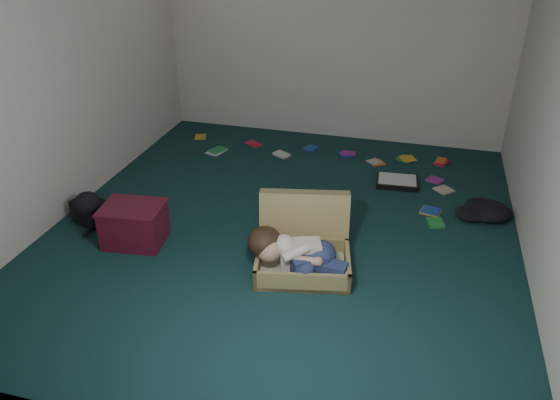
% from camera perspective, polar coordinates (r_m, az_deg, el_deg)
% --- Properties ---
extents(floor, '(4.50, 4.50, 0.00)m').
position_cam_1_polar(floor, '(4.87, 0.46, -2.80)').
color(floor, '#113133').
rests_on(floor, ground).
extents(wall_back, '(4.50, 0.00, 4.50)m').
position_cam_1_polar(wall_back, '(6.48, 5.83, 17.47)').
color(wall_back, silver).
rests_on(wall_back, ground).
extents(wall_front, '(4.50, 0.00, 4.50)m').
position_cam_1_polar(wall_front, '(2.40, -13.23, -3.30)').
color(wall_front, silver).
rests_on(wall_front, ground).
extents(wall_left, '(0.00, 4.50, 4.50)m').
position_cam_1_polar(wall_left, '(5.19, -21.93, 12.83)').
color(wall_left, silver).
rests_on(wall_left, ground).
extents(suitcase, '(0.85, 0.84, 0.53)m').
position_cam_1_polar(suitcase, '(4.33, 2.46, -4.73)').
color(suitcase, '#9E8E57').
rests_on(suitcase, floor).
extents(person, '(0.81, 0.39, 0.33)m').
position_cam_1_polar(person, '(4.16, 1.71, -5.59)').
color(person, silver).
rests_on(person, suitcase).
extents(maroon_bin, '(0.54, 0.45, 0.34)m').
position_cam_1_polar(maroon_bin, '(4.73, -14.99, -2.48)').
color(maroon_bin, '#501022').
rests_on(maroon_bin, floor).
extents(backpack, '(0.46, 0.41, 0.23)m').
position_cam_1_polar(backpack, '(5.17, -19.18, -1.07)').
color(backpack, black).
rests_on(backpack, floor).
extents(clothing_pile, '(0.50, 0.46, 0.13)m').
position_cam_1_polar(clothing_pile, '(5.34, 20.32, -0.90)').
color(clothing_pile, black).
rests_on(clothing_pile, floor).
extents(paper_tray, '(0.44, 0.34, 0.06)m').
position_cam_1_polar(paper_tray, '(5.72, 12.14, 1.90)').
color(paper_tray, black).
rests_on(paper_tray, floor).
extents(book_scatter, '(3.07, 1.60, 0.02)m').
position_cam_1_polar(book_scatter, '(6.01, 7.27, 3.52)').
color(book_scatter, gold).
rests_on(book_scatter, floor).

